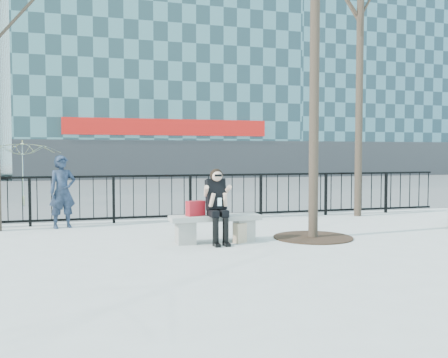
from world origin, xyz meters
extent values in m
plane|color=#9F9F9A|center=(0.00, 0.00, 0.00)|extent=(120.00, 120.00, 0.00)
cube|color=#474747|center=(0.00, 15.00, 0.00)|extent=(60.00, 23.00, 0.01)
cube|color=black|center=(0.00, 3.00, 1.08)|extent=(14.00, 0.05, 0.05)
cube|color=black|center=(0.00, 3.00, 0.12)|extent=(14.00, 0.05, 0.05)
cube|color=slate|center=(3.00, 27.00, 12.00)|extent=(18.00, 10.00, 24.00)
cube|color=#2D2D30|center=(3.00, 21.96, 1.20)|extent=(18.00, 0.08, 2.40)
cube|color=#B9100C|center=(3.00, 21.90, 3.20)|extent=(12.60, 0.12, 1.00)
cube|color=slate|center=(20.00, 27.00, 10.00)|extent=(16.00, 10.00, 20.00)
cube|color=#2D2D30|center=(20.00, 21.96, 1.20)|extent=(16.00, 0.08, 2.40)
cylinder|color=black|center=(1.90, -0.10, 3.75)|extent=(0.18, 0.18, 7.50)
cylinder|color=black|center=(4.50, 2.60, 3.50)|extent=(0.18, 0.18, 7.00)
cylinder|color=black|center=(1.90, -0.10, 0.01)|extent=(1.50, 1.50, 0.02)
cube|color=gray|center=(-0.55, 0.00, 0.20)|extent=(0.32, 0.38, 0.40)
cube|color=gray|center=(0.55, 0.00, 0.20)|extent=(0.32, 0.38, 0.40)
cube|color=gray|center=(0.00, 0.00, 0.45)|extent=(1.65, 0.46, 0.09)
cube|color=#A2131C|center=(-0.36, 0.02, 0.62)|extent=(0.36, 0.24, 0.27)
cube|color=#C3AC8A|center=(0.47, -0.15, 0.18)|extent=(0.39, 0.30, 0.35)
imported|color=black|center=(-2.70, 2.57, 0.78)|extent=(0.67, 0.55, 1.57)
imported|color=yellow|center=(-3.99, 7.43, 1.01)|extent=(2.47, 2.51, 2.01)
camera|label=1|loc=(-2.36, -8.65, 1.62)|focal=40.00mm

